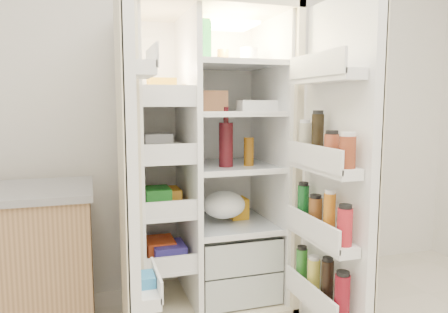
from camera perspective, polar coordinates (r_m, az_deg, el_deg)
name	(u,v)px	position (r m, az deg, el deg)	size (l,w,h in m)	color
wall_back	(208,90)	(2.93, -2.21, 8.97)	(4.00, 0.02, 2.70)	silver
refrigerator	(206,187)	(2.62, -2.39, -4.11)	(0.92, 0.70, 1.80)	beige
freezer_door	(129,187)	(1.92, -12.67, -3.99)	(0.15, 0.40, 1.72)	white
fridge_door	(335,184)	(2.15, 14.68, -3.56)	(0.17, 0.58, 1.72)	white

